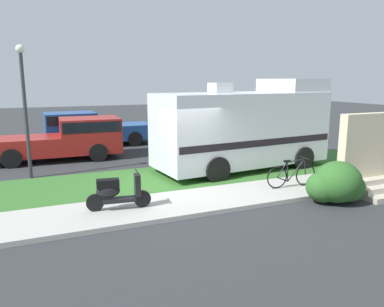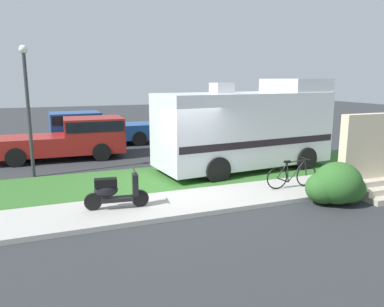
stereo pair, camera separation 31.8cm
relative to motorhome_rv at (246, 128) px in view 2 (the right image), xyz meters
name	(u,v)px [view 2 (the right image)]	position (x,y,z in m)	size (l,w,h in m)	color
ground_plane	(189,191)	(-2.95, -1.73, -1.62)	(80.00, 80.00, 0.00)	#2D3033
sidewalk	(205,200)	(-2.95, -2.93, -1.56)	(24.00, 2.00, 0.12)	#ADAAA3
grass_strip	(174,178)	(-2.95, -0.23, -1.58)	(24.00, 3.40, 0.08)	#336628
motorhome_rv	(246,128)	(0.00, 0.00, 0.00)	(6.74, 2.97, 3.40)	silver
scooter	(114,191)	(-5.44, -2.84, -1.04)	(1.63, 0.53, 0.97)	black
bicycle	(292,175)	(-0.08, -2.96, -1.12)	(1.70, 0.52, 0.90)	black
pickup_truck_near	(72,137)	(-5.91, 4.65, -0.68)	(5.55, 2.32, 1.75)	maroon
pickup_truck_far	(94,128)	(-4.62, 7.49, -0.67)	(5.40, 2.17, 1.77)	#1E478C
porch_steps	(371,162)	(1.92, -4.02, -0.65)	(2.00, 1.26, 2.40)	#BCB29E
bush_by_porch	(336,185)	(0.30, -4.42, -1.08)	(1.63, 1.22, 1.15)	#2D6026
bottle_green	(337,175)	(1.96, -2.69, -1.38)	(0.07, 0.07, 0.29)	#B2B2B7
street_lamp_post	(27,99)	(-7.45, 1.87, 1.09)	(0.28, 0.28, 4.50)	#333338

